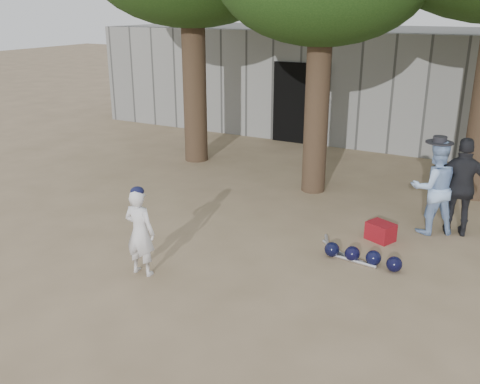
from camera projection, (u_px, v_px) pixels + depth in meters
The scene contains 8 objects.
ground at pixel (173, 265), 7.96m from camera, with size 70.00×70.00×0.00m, color #937C5E.
boy_player at pixel (140, 232), 7.51m from camera, with size 0.47×0.31×1.28m, color silver.
spectator_blue at pixel (434, 188), 8.86m from camera, with size 0.78×0.61×1.60m, color #9BBEF0.
spectator_dark at pixel (462, 187), 8.77m from camera, with size 0.98×0.41×1.67m, color black.
red_bag at pixel (381, 232), 8.76m from camera, with size 0.42×0.32×0.30m, color maroon.
back_building at pixel (370, 81), 16.03m from camera, with size 16.00×5.24×3.00m.
helmet_row at pixel (362, 256), 7.99m from camera, with size 1.19×0.29×0.23m.
bat_pile at pixel (340, 252), 8.30m from camera, with size 1.07×0.77×0.06m.
Camera 1 is at (4.28, -5.80, 3.68)m, focal length 40.00 mm.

